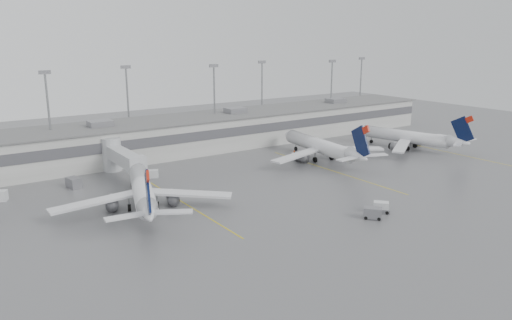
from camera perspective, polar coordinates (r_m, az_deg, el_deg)
ground at (r=77.99m, az=11.15°, el=-6.95°), size 260.00×260.00×0.00m
terminal at (r=122.83m, az=-8.30°, el=2.93°), size 152.00×17.00×9.45m
light_masts at (r=126.76m, az=-9.58°, el=6.82°), size 142.40×8.00×20.60m
jet_bridge_right at (r=104.20m, az=-15.43°, el=0.39°), size 4.00×17.20×7.00m
stand_markings at (r=95.31m, az=0.87°, el=-2.77°), size 105.25×40.00×0.01m
jet_mid_left at (r=83.19m, az=-12.87°, el=-3.32°), size 27.56×31.38×10.49m
jet_mid_right at (r=113.23m, az=7.59°, el=1.55°), size 29.00×32.69×10.60m
jet_far_right at (r=129.62m, az=17.20°, el=2.54°), size 26.71×30.30×9.98m
baggage_tug at (r=82.71m, az=14.08°, el=-5.38°), size 3.08×3.15×1.76m
baggage_cart at (r=79.61m, az=13.19°, el=-5.91°), size 3.02×3.10×1.77m
gse_uld_b at (r=101.62m, az=-11.71°, el=-1.55°), size 2.54×2.18×1.52m
gse_uld_c at (r=114.36m, az=4.64°, el=0.44°), size 2.30×1.70×1.50m
gse_loader at (r=98.85m, az=-20.11°, el=-2.46°), size 2.49×3.38×1.91m
cone_b at (r=88.29m, az=-15.85°, el=-4.50°), size 0.40×0.40×0.64m
cone_c at (r=120.90m, az=4.39°, el=1.01°), size 0.45×0.45×0.72m
cone_d at (r=145.25m, az=16.40°, el=2.69°), size 0.44×0.44×0.70m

